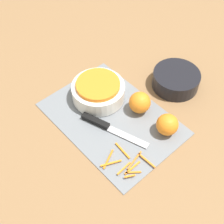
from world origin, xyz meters
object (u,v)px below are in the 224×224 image
bowl_speckled (98,90)px  orange_left (167,125)px  knife (103,125)px  bowl_dark (176,80)px  orange_right (140,103)px

bowl_speckled → orange_left: orange_left is taller
knife → orange_left: 0.21m
knife → bowl_dark: bearing=65.4°
orange_left → bowl_speckled: bearing=-165.8°
orange_left → orange_right: (-0.12, -0.00, 0.00)m
bowl_dark → orange_left: orange_left is taller
bowl_speckled → orange_right: size_ratio=2.50×
bowl_speckled → bowl_dark: bearing=60.7°
orange_right → knife: bearing=-102.7°
orange_left → orange_right: size_ratio=0.97×
knife → orange_right: (0.03, 0.14, 0.03)m
knife → orange_right: bearing=58.7°
bowl_speckled → knife: (0.11, -0.07, -0.03)m
bowl_dark → orange_left: bearing=-56.8°
bowl_speckled → bowl_dark: size_ratio=1.09×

